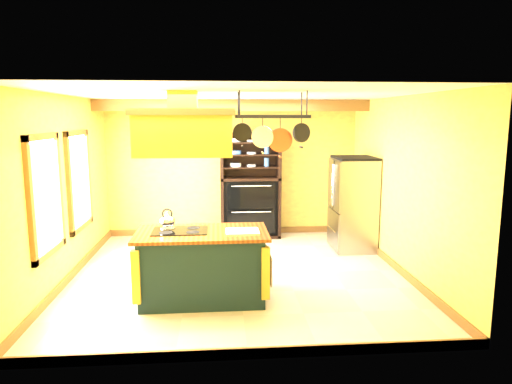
{
  "coord_description": "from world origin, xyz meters",
  "views": [
    {
      "loc": [
        -0.26,
        -6.69,
        2.38
      ],
      "look_at": [
        0.3,
        0.3,
        1.23
      ],
      "focal_mm": 32.0,
      "sensor_mm": 36.0,
      "label": 1
    }
  ],
  "objects": [
    {
      "name": "floor",
      "position": [
        0.0,
        0.0,
        0.0
      ],
      "size": [
        5.0,
        5.0,
        0.0
      ],
      "primitive_type": "plane",
      "color": "beige",
      "rests_on": "ground"
    },
    {
      "name": "wall_front",
      "position": [
        0.0,
        -2.5,
        1.35
      ],
      "size": [
        5.0,
        0.02,
        2.7
      ],
      "primitive_type": "cube",
      "color": "#E9CF55",
      "rests_on": "floor"
    },
    {
      "name": "wall_right",
      "position": [
        2.5,
        0.0,
        1.35
      ],
      "size": [
        0.02,
        5.0,
        2.7
      ],
      "primitive_type": "cube",
      "color": "#E9CF55",
      "rests_on": "floor"
    },
    {
      "name": "window_far",
      "position": [
        -2.47,
        0.6,
        1.4
      ],
      "size": [
        0.06,
        1.06,
        1.56
      ],
      "color": "#905C2C",
      "rests_on": "wall_left"
    },
    {
      "name": "hutch",
      "position": [
        0.34,
        2.27,
        0.82
      ],
      "size": [
        1.18,
        0.54,
        2.09
      ],
      "color": "black",
      "rests_on": "floor"
    },
    {
      "name": "refrigerator",
      "position": [
        2.12,
        1.23,
        0.8
      ],
      "size": [
        0.72,
        0.84,
        1.64
      ],
      "color": "gray",
      "rests_on": "floor"
    },
    {
      "name": "floor_register",
      "position": [
        -1.32,
        -0.49,
        0.01
      ],
      "size": [
        0.29,
        0.15,
        0.01
      ],
      "primitive_type": "cube",
      "rotation": [
        0.0,
        0.0,
        0.1
      ],
      "color": "black",
      "rests_on": "floor"
    },
    {
      "name": "kitchen_island",
      "position": [
        -0.51,
        -0.92,
        0.47
      ],
      "size": [
        1.71,
        0.96,
        1.11
      ],
      "rotation": [
        0.0,
        0.0,
        0.01
      ],
      "color": "black",
      "rests_on": "floor"
    },
    {
      "name": "wall_left",
      "position": [
        -2.5,
        0.0,
        1.35
      ],
      "size": [
        0.02,
        5.0,
        2.7
      ],
      "primitive_type": "cube",
      "color": "#E9CF55",
      "rests_on": "floor"
    },
    {
      "name": "wall_back",
      "position": [
        0.0,
        2.5,
        1.35
      ],
      "size": [
        5.0,
        0.02,
        2.7
      ],
      "primitive_type": "cube",
      "color": "#E9CF55",
      "rests_on": "floor"
    },
    {
      "name": "ceiling",
      "position": [
        0.0,
        0.0,
        2.7
      ],
      "size": [
        5.0,
        5.0,
        0.0
      ],
      "primitive_type": "plane",
      "rotation": [
        3.14,
        0.0,
        0.0
      ],
      "color": "white",
      "rests_on": "wall_back"
    },
    {
      "name": "window_near",
      "position": [
        -2.47,
        -0.8,
        1.4
      ],
      "size": [
        0.06,
        1.06,
        1.56
      ],
      "color": "#905C2C",
      "rests_on": "wall_left"
    },
    {
      "name": "pot_rack",
      "position": [
        0.4,
        -0.92,
        2.3
      ],
      "size": [
        0.97,
        0.46,
        0.77
      ],
      "color": "black",
      "rests_on": "ceiling"
    },
    {
      "name": "ceiling_beam",
      "position": [
        0.0,
        1.7,
        2.59
      ],
      "size": [
        5.0,
        0.15,
        0.2
      ],
      "primitive_type": "cube",
      "color": "#905C2C",
      "rests_on": "ceiling"
    },
    {
      "name": "range_hood",
      "position": [
        -0.7,
        -0.92,
        2.22
      ],
      "size": [
        1.26,
        0.71,
        0.8
      ],
      "color": "gold",
      "rests_on": "ceiling"
    }
  ]
}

